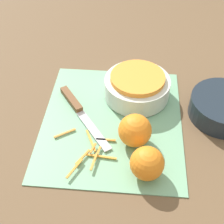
{
  "coord_description": "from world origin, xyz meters",
  "views": [
    {
      "loc": [
        0.57,
        0.05,
        0.62
      ],
      "look_at": [
        0.0,
        0.0,
        0.04
      ],
      "focal_mm": 50.0,
      "sensor_mm": 36.0,
      "label": 1
    }
  ],
  "objects_px": {
    "bowl_speckled": "(137,86)",
    "knife": "(76,106)",
    "orange_left": "(135,130)",
    "orange_right": "(147,163)",
    "bowl_dark": "(224,107)"
  },
  "relations": [
    {
      "from": "bowl_speckled",
      "to": "orange_right",
      "type": "bearing_deg",
      "value": 6.28
    },
    {
      "from": "bowl_speckled",
      "to": "knife",
      "type": "distance_m",
      "value": 0.18
    },
    {
      "from": "bowl_dark",
      "to": "orange_right",
      "type": "relative_size",
      "value": 2.36
    },
    {
      "from": "orange_right",
      "to": "bowl_speckled",
      "type": "bearing_deg",
      "value": -173.72
    },
    {
      "from": "bowl_speckled",
      "to": "knife",
      "type": "bearing_deg",
      "value": -68.24
    },
    {
      "from": "orange_right",
      "to": "orange_left",
      "type": "bearing_deg",
      "value": -162.03
    },
    {
      "from": "orange_right",
      "to": "knife",
      "type": "bearing_deg",
      "value": -135.77
    },
    {
      "from": "bowl_speckled",
      "to": "orange_left",
      "type": "bearing_deg",
      "value": -0.22
    },
    {
      "from": "bowl_speckled",
      "to": "knife",
      "type": "relative_size",
      "value": 0.83
    },
    {
      "from": "orange_left",
      "to": "orange_right",
      "type": "bearing_deg",
      "value": 17.97
    },
    {
      "from": "bowl_dark",
      "to": "knife",
      "type": "xyz_separation_m",
      "value": [
        0.01,
        -0.4,
        -0.02
      ]
    },
    {
      "from": "bowl_dark",
      "to": "knife",
      "type": "height_order",
      "value": "bowl_dark"
    },
    {
      "from": "orange_left",
      "to": "orange_right",
      "type": "distance_m",
      "value": 0.1
    },
    {
      "from": "orange_right",
      "to": "bowl_dark",
      "type": "bearing_deg",
      "value": 135.81
    },
    {
      "from": "orange_left",
      "to": "orange_right",
      "type": "relative_size",
      "value": 1.06
    }
  ]
}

